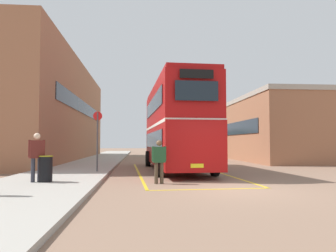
{
  "coord_description": "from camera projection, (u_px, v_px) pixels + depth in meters",
  "views": [
    {
      "loc": [
        -3.07,
        -10.3,
        1.53
      ],
      "look_at": [
        -1.35,
        9.02,
        2.54
      ],
      "focal_mm": 34.71,
      "sensor_mm": 36.0,
      "label": 1
    }
  ],
  "objects": [
    {
      "name": "pedestrian_waiting_near",
      "position": [
        37.0,
        153.0,
        11.56
      ],
      "size": [
        0.54,
        0.45,
        1.74
      ],
      "color": "#2D2D38",
      "rests_on": "sidewalk_left"
    },
    {
      "name": "litter_bin",
      "position": [
        46.0,
        169.0,
        11.59
      ],
      "size": [
        0.49,
        0.49,
        0.94
      ],
      "color": "black",
      "rests_on": "sidewalk_left"
    },
    {
      "name": "depot_building_right",
      "position": [
        281.0,
        130.0,
        29.89
      ],
      "size": [
        9.0,
        16.43,
        5.46
      ],
      "color": "#9E6647",
      "rests_on": "ground"
    },
    {
      "name": "ground_plane",
      "position": [
        179.0,
        163.0,
        24.77
      ],
      "size": [
        135.6,
        135.6,
        0.0
      ],
      "primitive_type": "plane",
      "color": "#846651"
    },
    {
      "name": "sidewalk_left",
      "position": [
        97.0,
        161.0,
        26.58
      ],
      "size": [
        4.0,
        57.6,
        0.14
      ],
      "primitive_type": "cube",
      "color": "#A39E93",
      "rests_on": "ground"
    },
    {
      "name": "bay_marking_yellow",
      "position": [
        181.0,
        174.0,
        16.05
      ],
      "size": [
        4.81,
        12.93,
        0.01
      ],
      "color": "gold",
      "rests_on": "ground"
    },
    {
      "name": "brick_building_left",
      "position": [
        50.0,
        112.0,
        29.03
      ],
      "size": [
        5.89,
        26.0,
        8.55
      ],
      "color": "#9E6647",
      "rests_on": "ground"
    },
    {
      "name": "single_deck_bus",
      "position": [
        185.0,
        142.0,
        39.6
      ],
      "size": [
        3.2,
        9.53,
        3.02
      ],
      "color": "black",
      "rests_on": "ground"
    },
    {
      "name": "pedestrian_boarding",
      "position": [
        159.0,
        159.0,
        12.17
      ],
      "size": [
        0.55,
        0.26,
        1.63
      ],
      "color": "#473828",
      "rests_on": "ground"
    },
    {
      "name": "double_decker_bus",
      "position": [
        176.0,
        125.0,
        18.14
      ],
      "size": [
        3.21,
        10.85,
        4.75
      ],
      "color": "black",
      "rests_on": "ground"
    },
    {
      "name": "bus_stop_sign",
      "position": [
        97.0,
        136.0,
        15.92
      ],
      "size": [
        0.44,
        0.08,
        2.93
      ],
      "color": "#4C4C51",
      "rests_on": "sidewalk_left"
    }
  ]
}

